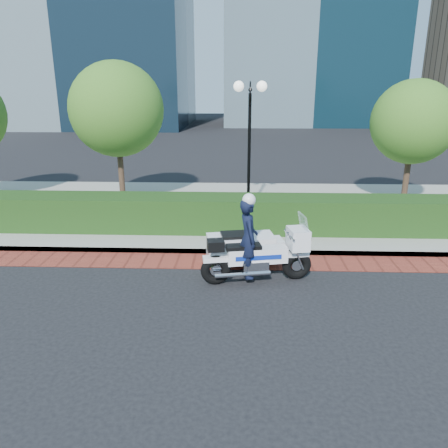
{
  "coord_description": "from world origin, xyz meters",
  "views": [
    {
      "loc": [
        0.73,
        -8.65,
        4.26
      ],
      "look_at": [
        0.34,
        1.49,
        1.0
      ],
      "focal_mm": 35.0,
      "sensor_mm": 36.0,
      "label": 1
    }
  ],
  "objects_px": {
    "tree_c": "(413,122)",
    "police_motorcycle": "(249,247)",
    "lamppost": "(250,128)",
    "tree_b": "(117,110)"
  },
  "relations": [
    {
      "from": "tree_b",
      "to": "police_motorcycle",
      "type": "xyz_separation_m",
      "value": [
        4.45,
        -5.78,
        -2.73
      ]
    },
    {
      "from": "tree_b",
      "to": "police_motorcycle",
      "type": "bearing_deg",
      "value": -52.38
    },
    {
      "from": "tree_b",
      "to": "police_motorcycle",
      "type": "relative_size",
      "value": 1.93
    },
    {
      "from": "tree_b",
      "to": "police_motorcycle",
      "type": "height_order",
      "value": "tree_b"
    },
    {
      "from": "tree_c",
      "to": "police_motorcycle",
      "type": "distance_m",
      "value": 8.35
    },
    {
      "from": "tree_c",
      "to": "police_motorcycle",
      "type": "height_order",
      "value": "tree_c"
    },
    {
      "from": "tree_c",
      "to": "police_motorcycle",
      "type": "relative_size",
      "value": 1.7
    },
    {
      "from": "lamppost",
      "to": "police_motorcycle",
      "type": "distance_m",
      "value": 5.01
    },
    {
      "from": "lamppost",
      "to": "tree_b",
      "type": "height_order",
      "value": "tree_b"
    },
    {
      "from": "lamppost",
      "to": "police_motorcycle",
      "type": "height_order",
      "value": "lamppost"
    }
  ]
}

